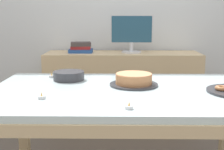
{
  "coord_description": "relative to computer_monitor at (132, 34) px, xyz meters",
  "views": [
    {
      "loc": [
        -0.06,
        -1.8,
        1.19
      ],
      "look_at": [
        -0.09,
        0.14,
        0.82
      ],
      "focal_mm": 50.0,
      "sensor_mm": 36.0,
      "label": 1
    }
  ],
  "objects": [
    {
      "name": "book_stack",
      "position": [
        -0.51,
        0.0,
        -0.14
      ],
      "size": [
        0.24,
        0.17,
        0.11
      ],
      "color": "#23478C",
      "rests_on": "sideboard"
    },
    {
      "name": "plate_stack",
      "position": [
        -0.47,
        -1.06,
        -0.22
      ],
      "size": [
        0.21,
        0.21,
        0.06
      ],
      "color": "#333338",
      "rests_on": "dining_table"
    },
    {
      "name": "dining_table",
      "position": [
        -0.09,
        -1.33,
        -0.34
      ],
      "size": [
        1.67,
        1.05,
        0.76
      ],
      "color": "silver",
      "rests_on": "ground"
    },
    {
      "name": "tealight_near_front",
      "position": [
        -0.61,
        -0.98,
        -0.24
      ],
      "size": [
        0.04,
        0.04,
        0.04
      ],
      "color": "silver",
      "rests_on": "dining_table"
    },
    {
      "name": "tealight_left_edge",
      "position": [
        -0.54,
        -1.55,
        -0.24
      ],
      "size": [
        0.04,
        0.04,
        0.04
      ],
      "color": "silver",
      "rests_on": "dining_table"
    },
    {
      "name": "wall_back",
      "position": [
        -0.09,
        0.3,
        0.29
      ],
      "size": [
        8.0,
        0.1,
        2.6
      ],
      "primitive_type": "cube",
      "color": "silver",
      "rests_on": "ground"
    },
    {
      "name": "computer_monitor",
      "position": [
        0.0,
        0.0,
        0.0
      ],
      "size": [
        0.42,
        0.2,
        0.38
      ],
      "color": "silver",
      "rests_on": "sideboard"
    },
    {
      "name": "sideboard",
      "position": [
        -0.09,
        0.0,
        -0.6
      ],
      "size": [
        1.55,
        0.44,
        0.82
      ],
      "color": "#D1B284",
      "rests_on": "ground"
    },
    {
      "name": "tealight_near_cakes",
      "position": [
        -0.09,
        -1.73,
        -0.24
      ],
      "size": [
        0.04,
        0.04,
        0.04
      ],
      "color": "silver",
      "rests_on": "dining_table"
    },
    {
      "name": "cake_chocolate_round",
      "position": [
        -0.04,
        -1.23,
        -0.22
      ],
      "size": [
        0.3,
        0.3,
        0.08
      ],
      "color": "#333338",
      "rests_on": "dining_table"
    }
  ]
}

